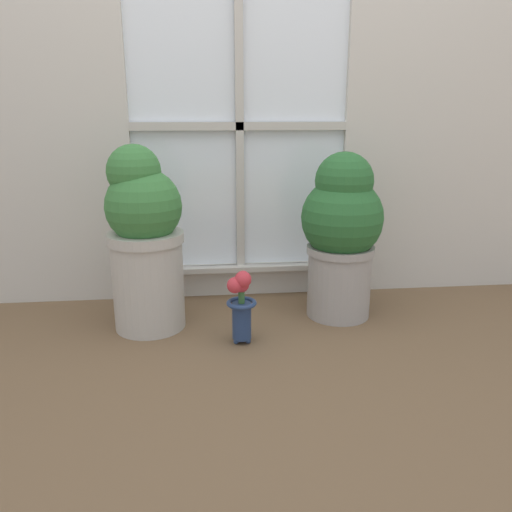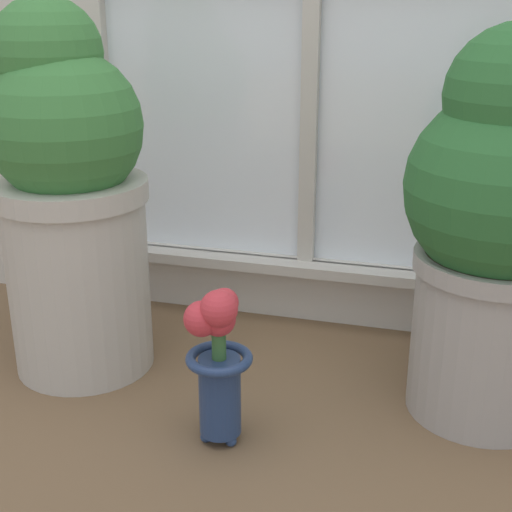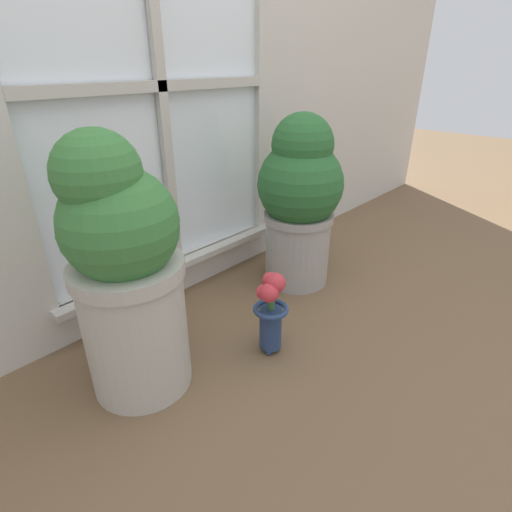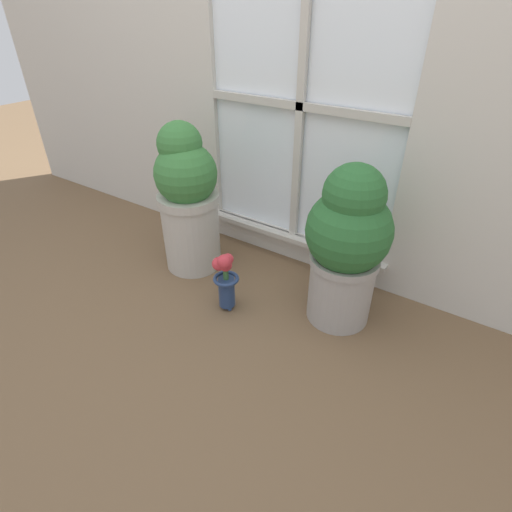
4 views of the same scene
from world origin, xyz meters
The scene contains 4 objects.
ground_plane centered at (0.00, 0.00, 0.00)m, with size 10.00×10.00×0.00m, color brown.
potted_plant_left centered at (-0.41, 0.29, 0.38)m, with size 0.30×0.30×0.74m.
potted_plant_right centered at (0.40, 0.33, 0.37)m, with size 0.34×0.34×0.70m.
flower_vase centered at (-0.04, 0.10, 0.17)m, with size 0.11×0.11×0.29m.
Camera 2 is at (0.31, -0.92, 0.75)m, focal length 50.00 mm.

